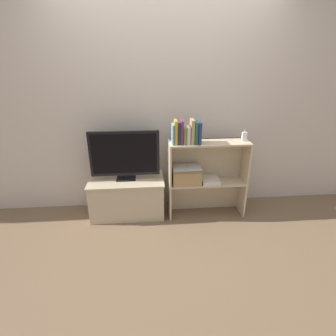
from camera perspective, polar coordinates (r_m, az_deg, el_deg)
The scene contains 19 objects.
ground_plane at distance 3.13m, azimuth 0.22°, elevation -11.46°, with size 16.00×16.00×0.00m, color brown.
wall_back at distance 3.12m, azimuth -0.57°, elevation 12.40°, with size 10.00×0.05×2.40m.
tv_stand at distance 3.20m, azimuth -8.82°, elevation -6.11°, with size 0.87×0.47×0.46m.
tv at distance 2.98m, azimuth -9.43°, elevation 2.91°, with size 0.78×0.14×0.57m.
bookshelf_lower_tier at distance 3.22m, azimuth 8.08°, elevation -4.98°, with size 0.90×0.27×0.43m.
bookshelf_upper_tier at distance 3.04m, azimuth 8.54°, elevation 2.71°, with size 0.90×0.27×0.48m.
book_skyblue at distance 2.80m, azimuth 1.05°, elevation 7.40°, with size 0.02×0.14×0.21m.
book_mustard at distance 2.80m, azimuth 1.66°, elevation 7.82°, with size 0.03×0.13×0.25m.
book_charcoal at distance 2.81m, azimuth 2.34°, elevation 7.38°, with size 0.03×0.13×0.21m.
book_plum at distance 2.80m, azimuth 2.99°, elevation 7.83°, with size 0.03×0.13×0.25m.
book_olive at distance 2.82m, azimuth 3.60°, elevation 7.11°, with size 0.03×0.15×0.18m.
book_ivory at distance 2.82m, azimuth 4.38°, elevation 7.14°, with size 0.04×0.12×0.18m.
book_tan at distance 2.82m, azimuth 5.25°, elevation 7.92°, with size 0.03×0.14×0.26m.
book_forest at distance 2.83m, azimuth 6.04°, elevation 7.67°, with size 0.04×0.12×0.23m.
book_navy at distance 2.84m, azimuth 6.77°, elevation 7.69°, with size 0.03×0.16×0.24m.
baby_monitor at distance 3.03m, azimuth 16.26°, elevation 6.59°, with size 0.05×0.03×0.13m.
storage_basket_left at distance 3.00m, azimuth 4.00°, elevation -1.41°, with size 0.33×0.24×0.18m.
laptop at distance 2.96m, azimuth 4.05°, elevation 0.23°, with size 0.32×0.21×0.02m.
magazine_stack at distance 3.09m, azimuth 9.11°, elevation -2.56°, with size 0.20×0.23×0.04m.
Camera 1 is at (-0.24, -2.58, 1.75)m, focal length 28.00 mm.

